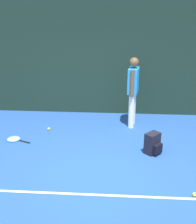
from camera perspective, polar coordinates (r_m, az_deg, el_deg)
name	(u,v)px	position (r m, az deg, el deg)	size (l,w,h in m)	color
ground_plane	(97,170)	(5.52, -0.29, -11.25)	(12.00, 12.00, 0.00)	#234C93
back_fence	(105,59)	(7.80, 1.33, 10.18)	(10.00, 0.10, 2.97)	#192D23
court_line	(93,195)	(4.92, -0.93, -15.71)	(9.00, 0.05, 0.00)	white
tennis_player	(133,88)	(7.08, 6.80, 4.62)	(0.29, 0.52, 1.70)	white
tennis_racket	(15,139)	(6.88, -15.84, -5.10)	(0.63, 0.42, 0.03)	black
backpack	(153,144)	(6.09, 10.59, -6.07)	(0.38, 0.38, 0.44)	black
tennis_ball_near_player	(194,194)	(5.11, 18.18, -14.94)	(0.07, 0.07, 0.07)	#CCE033
tennis_ball_by_fence	(49,129)	(7.18, -9.51, -3.25)	(0.07, 0.07, 0.07)	#CCE033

